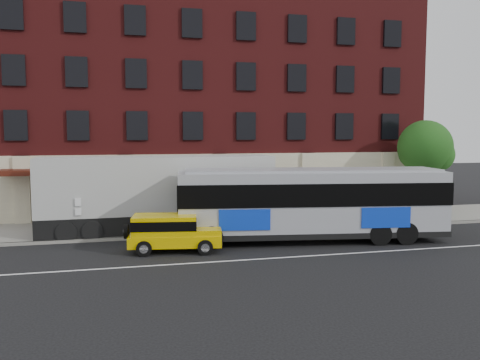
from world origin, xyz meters
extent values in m
plane|color=black|center=(0.00, 0.00, 0.00)|extent=(120.00, 120.00, 0.00)
cube|color=gray|center=(0.00, 9.00, 0.07)|extent=(60.00, 6.00, 0.15)
cube|color=gray|center=(0.00, 6.00, 0.07)|extent=(60.00, 0.25, 0.15)
cube|color=white|center=(0.00, 0.50, 0.01)|extent=(60.00, 0.12, 0.01)
cube|color=#5B1516|center=(0.00, 17.00, 7.65)|extent=(30.00, 10.00, 15.00)
cube|color=beige|center=(0.00, 11.85, 2.15)|extent=(30.00, 0.35, 4.00)
cube|color=#44150C|center=(-11.00, 11.00, 3.25)|extent=(4.20, 2.20, 0.30)
cube|color=beige|center=(-12.00, 11.75, 2.15)|extent=(0.90, 0.55, 4.00)
cube|color=beige|center=(-6.00, 11.75, 2.15)|extent=(0.90, 0.55, 4.00)
cube|color=beige|center=(0.00, 11.75, 2.15)|extent=(0.90, 0.55, 4.00)
cube|color=beige|center=(6.00, 11.75, 2.15)|extent=(0.90, 0.55, 4.00)
cube|color=beige|center=(12.00, 11.75, 2.15)|extent=(0.90, 0.55, 4.00)
cube|color=black|center=(-12.25, 11.92, 5.95)|extent=(1.30, 0.20, 1.80)
cube|color=black|center=(-8.75, 11.92, 5.95)|extent=(1.30, 0.20, 1.80)
cube|color=black|center=(-5.25, 11.92, 5.95)|extent=(1.30, 0.20, 1.80)
cube|color=black|center=(-1.75, 11.92, 5.95)|extent=(1.30, 0.20, 1.80)
cube|color=black|center=(1.75, 11.92, 5.95)|extent=(1.30, 0.20, 1.80)
cube|color=black|center=(5.25, 11.92, 5.95)|extent=(1.30, 0.20, 1.80)
cube|color=black|center=(8.75, 11.92, 5.95)|extent=(1.30, 0.20, 1.80)
cube|color=black|center=(12.25, 11.92, 5.95)|extent=(1.30, 0.20, 1.80)
cube|color=black|center=(-12.25, 11.92, 9.15)|extent=(1.30, 0.20, 1.80)
cube|color=black|center=(-8.75, 11.92, 9.15)|extent=(1.30, 0.20, 1.80)
cube|color=black|center=(-5.25, 11.92, 9.15)|extent=(1.30, 0.20, 1.80)
cube|color=black|center=(-1.75, 11.92, 9.15)|extent=(1.30, 0.20, 1.80)
cube|color=black|center=(1.75, 11.92, 9.15)|extent=(1.30, 0.20, 1.80)
cube|color=black|center=(5.25, 11.92, 9.15)|extent=(1.30, 0.20, 1.80)
cube|color=black|center=(8.75, 11.92, 9.15)|extent=(1.30, 0.20, 1.80)
cube|color=black|center=(12.25, 11.92, 9.15)|extent=(1.30, 0.20, 1.80)
cube|color=black|center=(-12.25, 11.92, 12.35)|extent=(1.30, 0.20, 1.80)
cube|color=black|center=(-8.75, 11.92, 12.35)|extent=(1.30, 0.20, 1.80)
cube|color=black|center=(-5.25, 11.92, 12.35)|extent=(1.30, 0.20, 1.80)
cube|color=black|center=(-1.75, 11.92, 12.35)|extent=(1.30, 0.20, 1.80)
cube|color=black|center=(1.75, 11.92, 12.35)|extent=(1.30, 0.20, 1.80)
cube|color=black|center=(5.25, 11.92, 12.35)|extent=(1.30, 0.20, 1.80)
cube|color=black|center=(8.75, 11.92, 12.35)|extent=(1.30, 0.20, 1.80)
cube|color=black|center=(12.25, 11.92, 12.35)|extent=(1.30, 0.20, 1.80)
cube|color=black|center=(-10.50, 11.78, 1.75)|extent=(2.60, 0.15, 2.80)
cube|color=black|center=(-4.50, 11.78, 1.75)|extent=(2.60, 0.15, 2.80)
cube|color=black|center=(1.50, 11.78, 1.75)|extent=(2.60, 0.15, 2.80)
cube|color=black|center=(7.50, 11.78, 1.75)|extent=(2.60, 0.15, 2.80)
cylinder|color=slate|center=(-8.50, 6.20, 1.25)|extent=(0.07, 0.07, 2.50)
cube|color=white|center=(-8.50, 6.05, 2.05)|extent=(0.30, 0.03, 0.40)
cube|color=white|center=(-8.50, 6.05, 1.55)|extent=(0.30, 0.03, 0.35)
cylinder|color=#3E2D1F|center=(13.50, 9.50, 1.65)|extent=(0.32, 0.32, 3.00)
sphere|color=#204D16|center=(13.50, 9.50, 4.55)|extent=(3.60, 3.60, 3.60)
sphere|color=#204D16|center=(14.20, 9.10, 4.05)|extent=(2.20, 2.20, 2.20)
sphere|color=#204D16|center=(12.90, 9.90, 4.15)|extent=(2.00, 2.00, 2.00)
cube|color=#9C9EA5|center=(3.00, 3.45, 1.98)|extent=(13.68, 4.72, 3.19)
cube|color=black|center=(3.00, 3.45, 0.50)|extent=(13.74, 4.78, 0.28)
cube|color=#9C9EA5|center=(3.00, 3.45, 3.63)|extent=(12.97, 4.29, 0.13)
cube|color=black|center=(3.00, 3.45, 2.52)|extent=(13.78, 4.82, 1.12)
cube|color=#0D34C4|center=(-0.75, 2.55, 1.40)|extent=(2.44, 0.40, 1.01)
cube|color=#0D34C4|center=(6.53, 4.38, 1.40)|extent=(2.44, 0.40, 1.01)
cylinder|color=black|center=(-2.27, 2.95, 0.56)|extent=(1.15, 0.49, 1.12)
cylinder|color=black|center=(-1.90, 5.45, 0.56)|extent=(1.15, 0.49, 1.12)
cylinder|color=black|center=(5.91, 1.74, 0.56)|extent=(1.15, 0.49, 1.12)
cylinder|color=black|center=(6.28, 4.24, 0.56)|extent=(1.15, 0.49, 1.12)
cylinder|color=black|center=(7.24, 1.55, 0.56)|extent=(1.15, 0.49, 1.12)
cylinder|color=black|center=(7.61, 4.05, 0.56)|extent=(1.15, 0.49, 1.12)
cube|color=#EBC400|center=(-4.00, 2.86, 0.57)|extent=(4.45, 2.41, 0.53)
cube|color=#EBC400|center=(-4.48, 2.93, 1.28)|extent=(3.14, 2.17, 0.88)
cube|color=black|center=(-4.48, 2.93, 1.32)|extent=(3.18, 2.21, 0.44)
cube|color=#EBC400|center=(-2.56, 2.63, 0.97)|extent=(1.57, 1.86, 0.26)
cube|color=black|center=(-1.89, 2.52, 0.62)|extent=(0.28, 1.40, 0.48)
cylinder|color=black|center=(-6.22, 3.21, 0.97)|extent=(0.30, 0.69, 0.67)
cylinder|color=black|center=(-2.79, 1.79, 0.35)|extent=(0.74, 0.36, 0.70)
cylinder|color=silver|center=(-2.79, 1.79, 0.35)|extent=(0.42, 0.32, 0.39)
cylinder|color=black|center=(-2.51, 3.49, 0.35)|extent=(0.74, 0.36, 0.70)
cylinder|color=silver|center=(-2.51, 3.49, 0.35)|extent=(0.42, 0.32, 0.39)
cylinder|color=black|center=(-5.49, 2.22, 0.35)|extent=(0.74, 0.36, 0.70)
cylinder|color=silver|center=(-5.49, 2.22, 0.35)|extent=(0.42, 0.32, 0.39)
cylinder|color=black|center=(-5.21, 3.93, 0.35)|extent=(0.74, 0.36, 0.70)
cylinder|color=silver|center=(-5.21, 3.93, 0.35)|extent=(0.42, 0.32, 0.39)
cube|color=black|center=(-4.38, 7.48, 0.58)|extent=(12.70, 2.70, 1.16)
cube|color=beige|center=(-4.38, 7.48, 2.69)|extent=(12.70, 2.75, 3.06)
cylinder|color=black|center=(-9.12, 6.21, 0.53)|extent=(1.06, 0.31, 1.06)
cylinder|color=black|center=(-9.15, 8.63, 0.53)|extent=(1.06, 0.31, 1.06)
cylinder|color=black|center=(-7.85, 6.22, 0.53)|extent=(1.06, 0.31, 1.06)
cylinder|color=black|center=(-7.88, 8.65, 0.53)|extent=(1.06, 0.31, 1.06)
cylinder|color=black|center=(-0.88, 6.32, 0.53)|extent=(1.06, 0.31, 1.06)
cylinder|color=black|center=(-0.92, 8.74, 0.53)|extent=(1.06, 0.31, 1.06)
cylinder|color=black|center=(0.38, 6.33, 0.53)|extent=(1.06, 0.31, 1.06)
cylinder|color=black|center=(0.35, 8.76, 0.53)|extent=(1.06, 0.31, 1.06)
camera|label=1|loc=(-6.72, -20.49, 5.52)|focal=38.11mm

